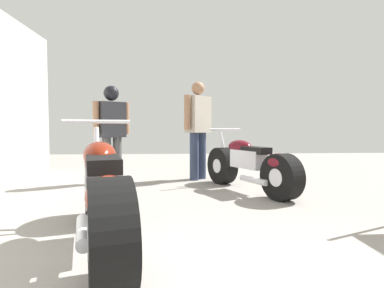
% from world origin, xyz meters
% --- Properties ---
extents(ground_plane, '(15.16, 15.16, 0.00)m').
position_xyz_m(ground_plane, '(0.00, 3.16, 0.00)').
color(ground_plane, gray).
extents(motorcycle_maroon_cruiser, '(0.92, 2.15, 1.02)m').
position_xyz_m(motorcycle_maroon_cruiser, '(-0.95, 2.15, 0.42)').
color(motorcycle_maroon_cruiser, black).
rests_on(motorcycle_maroon_cruiser, ground_plane).
extents(motorcycle_black_naked, '(1.05, 1.87, 0.92)m').
position_xyz_m(motorcycle_black_naked, '(0.71, 4.22, 0.38)').
color(motorcycle_black_naked, black).
rests_on(motorcycle_black_naked, ground_plane).
extents(mechanic_in_blue, '(0.56, 0.59, 1.75)m').
position_xyz_m(mechanic_in_blue, '(0.03, 5.34, 0.99)').
color(mechanic_in_blue, '#2D3851').
rests_on(mechanic_in_blue, ground_plane).
extents(mechanic_with_helmet, '(0.58, 0.45, 1.63)m').
position_xyz_m(mechanic_with_helmet, '(-1.44, 5.04, 0.98)').
color(mechanic_with_helmet, '#4C4C4C').
rests_on(mechanic_with_helmet, ground_plane).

